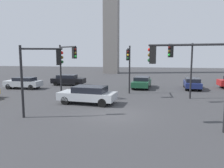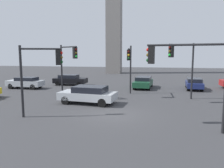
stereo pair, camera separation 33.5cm
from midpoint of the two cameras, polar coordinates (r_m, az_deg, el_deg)
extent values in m
plane|color=#38383A|center=(15.70, 0.92, -7.66)|extent=(107.61, 107.61, 0.00)
cylinder|color=black|center=(23.51, 5.13, 3.59)|extent=(0.16, 0.16, 4.96)
cylinder|color=black|center=(22.08, 4.95, 8.77)|extent=(0.19, 2.75, 0.12)
cube|color=black|center=(20.96, 4.72, 7.33)|extent=(0.33, 0.33, 1.00)
sphere|color=#4C0F0C|center=(20.76, 4.69, 8.15)|extent=(0.20, 0.20, 0.20)
sphere|color=yellow|center=(20.76, 4.68, 7.33)|extent=(0.20, 0.20, 0.20)
sphere|color=#14471E|center=(20.76, 4.67, 6.50)|extent=(0.20, 0.20, 0.20)
cylinder|color=black|center=(21.84, 20.07, 3.01)|extent=(0.16, 0.16, 5.09)
cylinder|color=black|center=(20.46, 17.77, 9.42)|extent=(2.34, 2.46, 0.12)
cube|color=black|center=(19.35, 15.24, 8.00)|extent=(0.45, 0.45, 1.00)
sphere|color=#4C0F0C|center=(19.20, 14.90, 8.91)|extent=(0.20, 0.20, 0.20)
sphere|color=#594714|center=(19.19, 14.87, 8.02)|extent=(0.20, 0.20, 0.20)
sphere|color=green|center=(19.19, 14.83, 7.12)|extent=(0.20, 0.20, 0.20)
cylinder|color=black|center=(22.69, -12.19, 3.33)|extent=(0.16, 0.16, 4.99)
cylinder|color=black|center=(21.43, -10.55, 9.21)|extent=(2.25, 1.84, 0.12)
cube|color=black|center=(20.44, -8.88, 7.78)|extent=(0.45, 0.45, 1.00)
sphere|color=#4C0F0C|center=(20.27, -8.60, 8.64)|extent=(0.20, 0.20, 0.20)
sphere|color=#594714|center=(20.27, -8.58, 7.79)|extent=(0.20, 0.20, 0.20)
sphere|color=green|center=(20.27, -8.57, 6.94)|extent=(0.20, 0.20, 0.20)
cylinder|color=black|center=(15.66, -21.34, 0.51)|extent=(0.16, 0.16, 4.69)
cylinder|color=black|center=(15.35, -16.89, 8.51)|extent=(2.49, 1.04, 0.12)
cube|color=black|center=(15.27, -12.84, 6.59)|extent=(0.41, 0.41, 1.00)
sphere|color=red|center=(15.27, -12.11, 7.74)|extent=(0.20, 0.20, 0.20)
sphere|color=#594714|center=(15.27, -12.08, 6.61)|extent=(0.20, 0.20, 0.20)
sphere|color=#14471E|center=(15.28, -12.05, 5.49)|extent=(0.20, 0.20, 0.20)
cylinder|color=black|center=(12.91, 18.76, 9.38)|extent=(4.08, 1.06, 0.12)
cube|color=black|center=(13.19, 10.66, 7.22)|extent=(0.38, 0.38, 1.00)
sphere|color=red|center=(13.24, 9.84, 8.54)|extent=(0.20, 0.20, 0.20)
sphere|color=#594714|center=(13.24, 9.81, 7.24)|extent=(0.20, 0.20, 0.20)
sphere|color=#14471E|center=(13.25, 9.78, 5.94)|extent=(0.20, 0.20, 0.20)
cube|color=navy|center=(28.02, 20.38, -0.06)|extent=(2.07, 4.16, 0.57)
cube|color=black|center=(27.76, 20.47, 0.87)|extent=(1.72, 2.38, 0.47)
cylinder|color=black|center=(29.35, 18.71, -0.20)|extent=(0.37, 0.67, 0.64)
cylinder|color=black|center=(29.48, 21.51, -0.30)|extent=(0.37, 0.67, 0.64)
cylinder|color=black|center=(26.64, 19.08, -0.99)|extent=(0.37, 0.67, 0.64)
cylinder|color=black|center=(26.79, 22.16, -1.10)|extent=(0.37, 0.67, 0.64)
cube|color=black|center=(30.32, -10.17, 0.89)|extent=(4.31, 1.85, 0.64)
cube|color=black|center=(30.34, -10.57, 1.88)|extent=(2.42, 1.62, 0.48)
cylinder|color=black|center=(30.57, -7.09, 0.40)|extent=(0.59, 0.33, 0.59)
cylinder|color=black|center=(29.16, -7.99, 0.03)|extent=(0.59, 0.33, 0.59)
cylinder|color=black|center=(31.59, -12.15, 0.52)|extent=(0.59, 0.33, 0.59)
cylinder|color=black|center=(30.23, -13.25, 0.17)|extent=(0.59, 0.33, 0.59)
cube|color=#ADB2B7|center=(18.96, -5.69, -2.97)|extent=(4.91, 2.53, 0.63)
cube|color=black|center=(18.78, -5.04, -1.38)|extent=(2.82, 2.06, 0.54)
cylinder|color=black|center=(18.95, -11.13, -4.05)|extent=(0.73, 0.44, 0.69)
cylinder|color=black|center=(20.41, -8.96, -3.16)|extent=(0.73, 0.44, 0.69)
cylinder|color=black|center=(17.71, -1.88, -4.74)|extent=(0.73, 0.44, 0.69)
cylinder|color=black|center=(19.25, -0.31, -3.72)|extent=(0.73, 0.44, 0.69)
cube|color=#19472D|center=(27.57, 8.25, 0.24)|extent=(2.33, 4.69, 0.62)
cube|color=black|center=(27.74, 8.33, 1.34)|extent=(1.93, 2.68, 0.48)
cylinder|color=black|center=(26.01, 9.56, -0.94)|extent=(0.40, 0.62, 0.59)
cylinder|color=black|center=(26.22, 6.08, -0.80)|extent=(0.40, 0.62, 0.59)
cylinder|color=black|center=(29.05, 10.18, -0.05)|extent=(0.40, 0.62, 0.59)
cylinder|color=black|center=(29.24, 7.06, 0.06)|extent=(0.40, 0.62, 0.59)
cube|color=#ADB2B7|center=(28.84, -20.80, 0.21)|extent=(4.29, 1.82, 0.64)
cube|color=black|center=(28.67, -20.49, 1.19)|extent=(2.42, 1.57, 0.44)
cylinder|color=black|center=(29.10, -23.93, -0.53)|extent=(0.65, 0.32, 0.64)
cylinder|color=black|center=(30.26, -22.38, -0.16)|extent=(0.65, 0.32, 0.64)
cylinder|color=black|center=(27.53, -19.01, -0.72)|extent=(0.65, 0.32, 0.64)
cylinder|color=black|center=(28.75, -17.58, -0.32)|extent=(0.65, 0.32, 0.64)
cube|color=gray|center=(49.23, 0.74, 20.27)|extent=(3.02, 3.02, 29.71)
camera|label=1|loc=(0.17, -89.46, 0.07)|focal=36.13mm
camera|label=2|loc=(0.17, 90.54, -0.07)|focal=36.13mm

